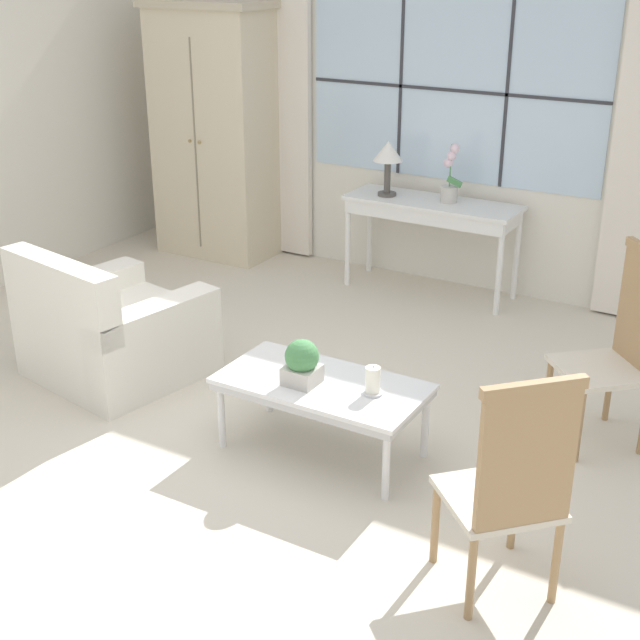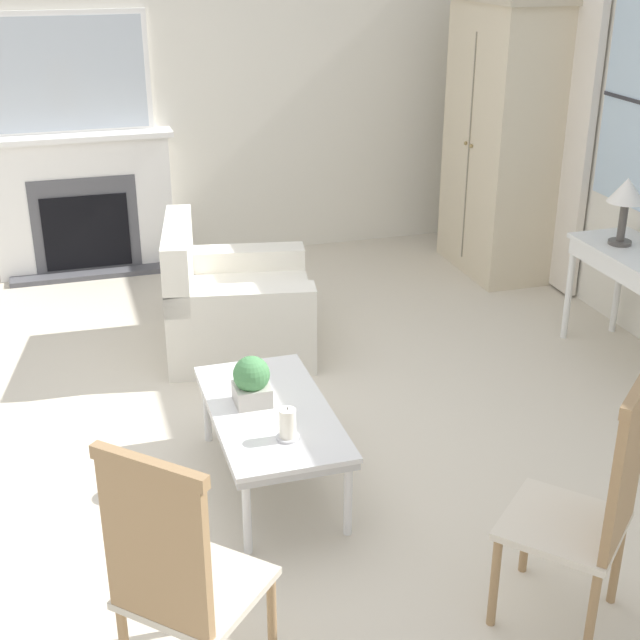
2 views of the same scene
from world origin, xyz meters
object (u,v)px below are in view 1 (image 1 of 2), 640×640
Objects in this scene: side_chair_wooden at (622,340)px; coffee_table at (322,389)px; pillar_candle at (373,382)px; armchair_upholstered at (113,334)px; armoire at (215,132)px; accent_chair_wooden at (513,481)px; console_table at (432,212)px; table_lamp at (388,155)px; potted_orchid at (450,181)px; potted_plant_small at (302,362)px.

side_chair_wooden is 1.01× the size of coffee_table.
pillar_candle is (0.29, 0.01, 0.11)m from coffee_table.
armoire is at bearing 110.98° from armchair_upholstered.
accent_chair_wooden is 0.97× the size of coffee_table.
armoire is at bearing 158.07° from side_chair_wooden.
coffee_table is (2.52, -2.48, -0.69)m from armoire.
pillar_candle is at bearing -41.37° from armoire.
console_table is at bearing 101.09° from coffee_table.
potted_orchid reaches higher than table_lamp.
armoire is at bearing 133.62° from potted_plant_small.
table_lamp is 0.96× the size of potted_orchid.
table_lamp is at bearing -0.13° from armoire.
console_table is 8.31× the size of pillar_candle.
console_table is 2.65m from armchair_upholstered.
console_table is 2.58m from coffee_table.
console_table reaches higher than pillar_candle.
side_chair_wooden is 4.48× the size of potted_plant_small.
accent_chair_wooden reaches higher than console_table.
side_chair_wooden is 1.72m from potted_plant_small.
potted_orchid is 0.40× the size of armchair_upholstered.
side_chair_wooden is 1.39m from pillar_candle.
side_chair_wooden is at bearing -43.64° from potted_orchid.
accent_chair_wooden is (3.77, -3.11, -0.50)m from armoire.
accent_chair_wooden is (2.12, -3.11, -0.48)m from table_lamp.
armchair_upholstered is at bearing -117.37° from potted_orchid.
potted_orchid is (0.49, 0.07, -0.15)m from table_lamp.
coffee_table is at bearing -5.25° from armchair_upholstered.
side_chair_wooden is at bearing 42.42° from pillar_candle.
table_lamp is 0.52m from potted_orchid.
armoire is 1.93× the size of side_chair_wooden.
console_table is (2.02, 0.03, -0.42)m from armoire.
armoire is 1.94× the size of armchair_upholstered.
console_table is at bearing -163.55° from potted_orchid.
console_table reaches higher than potted_plant_small.
potted_orchid is 0.42× the size of accent_chair_wooden.
potted_orchid reaches higher than accent_chair_wooden.
table_lamp is at bearing 115.14° from pillar_candle.
side_chair_wooden reaches higher than pillar_candle.
side_chair_wooden is (2.18, -1.54, -0.46)m from table_lamp.
coffee_table is (-1.25, 0.63, -0.20)m from accent_chair_wooden.
potted_plant_small is 1.52× the size of pillar_candle.
armoire is 1.94× the size of coffee_table.
potted_plant_small is at bearing -80.96° from console_table.
armchair_upholstered is at bearing 171.88° from potted_plant_small.
accent_chair_wooden is (-0.06, -1.57, -0.02)m from side_chair_wooden.
console_table reaches higher than coffee_table.
side_chair_wooden is (3.83, -1.54, -0.48)m from armoire.
table_lamp is 0.39× the size of armchair_upholstered.
side_chair_wooden reaches higher than armchair_upholstered.
table_lamp is (1.65, -0.00, -0.02)m from armoire.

